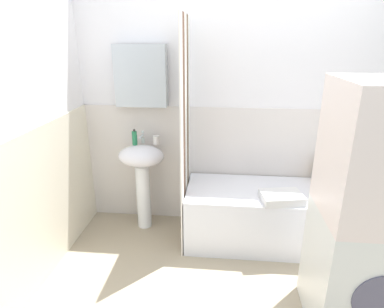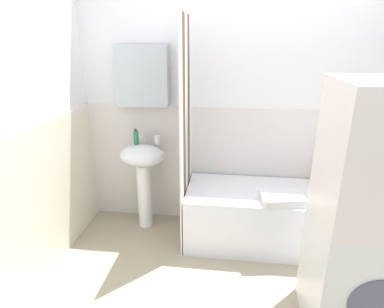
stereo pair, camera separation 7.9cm
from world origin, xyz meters
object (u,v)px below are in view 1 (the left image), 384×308
(toothbrush_cup, at_px, (156,140))
(shampoo_bottle, at_px, (316,171))
(lotion_bottle, at_px, (322,174))
(towel_folded, at_px, (282,197))
(washer_dryer_stack, at_px, (373,216))
(sink, at_px, (142,169))
(soap_dispenser, at_px, (135,138))
(bathtub, at_px, (267,216))
(body_wash_bottle, at_px, (337,173))

(toothbrush_cup, distance_m, shampoo_bottle, 1.55)
(lotion_bottle, xyz_separation_m, towel_folded, (-0.45, -0.46, -0.04))
(shampoo_bottle, bearing_deg, washer_dryer_stack, -89.08)
(sink, bearing_deg, soap_dispenser, 151.17)
(bathtub, bearing_deg, lotion_bottle, 26.36)
(lotion_bottle, bearing_deg, towel_folded, -134.53)
(towel_folded, bearing_deg, soap_dispenser, 164.50)
(soap_dispenser, relative_size, body_wash_bottle, 0.76)
(bathtub, distance_m, shampoo_bottle, 0.64)
(toothbrush_cup, distance_m, lotion_bottle, 1.62)
(shampoo_bottle, relative_size, washer_dryer_stack, 0.14)
(towel_folded, height_order, washer_dryer_stack, washer_dryer_stack)
(toothbrush_cup, height_order, lotion_bottle, toothbrush_cup)
(toothbrush_cup, bearing_deg, bathtub, -11.34)
(soap_dispenser, bearing_deg, shampoo_bottle, 2.47)
(sink, distance_m, bathtub, 1.27)
(bathtub, xyz_separation_m, washer_dryer_stack, (0.47, -0.89, 0.55))
(sink, xyz_separation_m, towel_folded, (1.28, -0.34, -0.07))
(toothbrush_cup, height_order, body_wash_bottle, toothbrush_cup)
(bathtub, xyz_separation_m, shampoo_bottle, (0.46, 0.25, 0.37))
(body_wash_bottle, xyz_separation_m, washer_dryer_stack, (-0.17, -1.12, 0.19))
(sink, bearing_deg, bathtub, -6.44)
(sink, height_order, towel_folded, sink)
(soap_dispenser, height_order, shampoo_bottle, soap_dispenser)
(body_wash_bottle, distance_m, lotion_bottle, 0.13)
(bathtub, bearing_deg, sink, 173.56)
(soap_dispenser, distance_m, washer_dryer_stack, 2.04)
(toothbrush_cup, relative_size, shampoo_bottle, 0.36)
(lotion_bottle, xyz_separation_m, washer_dryer_stack, (-0.05, -1.15, 0.21))
(shampoo_bottle, relative_size, towel_folded, 0.67)
(bathtub, distance_m, lotion_bottle, 0.67)
(soap_dispenser, xyz_separation_m, lotion_bottle, (1.79, 0.09, -0.33))
(soap_dispenser, bearing_deg, toothbrush_cup, 12.48)
(soap_dispenser, distance_m, bathtub, 1.44)
(bathtub, bearing_deg, towel_folded, -70.61)
(lotion_bottle, relative_size, shampoo_bottle, 0.69)
(washer_dryer_stack, bearing_deg, shampoo_bottle, 90.92)
(body_wash_bottle, relative_size, lotion_bottle, 1.31)
(lotion_bottle, bearing_deg, toothbrush_cup, -178.41)
(toothbrush_cup, bearing_deg, shampoo_bottle, 1.14)
(soap_dispenser, xyz_separation_m, shampoo_bottle, (1.72, 0.07, -0.30))
(shampoo_bottle, xyz_separation_m, towel_folded, (-0.39, -0.45, -0.07))
(soap_dispenser, relative_size, washer_dryer_stack, 0.10)
(lotion_bottle, distance_m, towel_folded, 0.65)
(body_wash_bottle, relative_size, washer_dryer_stack, 0.13)
(sink, bearing_deg, lotion_bottle, 4.07)
(shampoo_bottle, height_order, towel_folded, shampoo_bottle)
(washer_dryer_stack, bearing_deg, toothbrush_cup, 144.41)
(body_wash_bottle, xyz_separation_m, shampoo_bottle, (-0.19, 0.01, 0.01))
(bathtub, bearing_deg, shampoo_bottle, 28.23)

